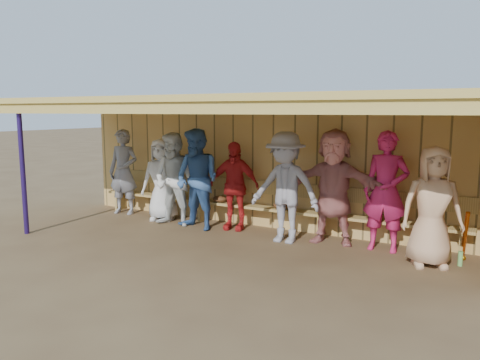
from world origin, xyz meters
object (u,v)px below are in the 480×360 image
at_px(player_a, 124,172).
at_px(player_h, 432,207).
at_px(player_g, 386,191).
at_px(player_extra, 175,180).
at_px(player_f, 333,187).
at_px(player_e, 285,188).
at_px(bench, 259,202).
at_px(player_b, 162,179).
at_px(player_c, 197,180).
at_px(player_d, 234,186).

relative_size(player_a, player_h, 1.06).
xyz_separation_m(player_g, player_extra, (-4.01, -0.34, -0.06)).
height_order(player_h, player_extra, player_extra).
bearing_deg(player_f, player_e, -160.62).
bearing_deg(bench, player_b, -170.02).
bearing_deg(player_extra, player_g, 1.04).
xyz_separation_m(player_b, player_e, (2.93, -0.29, 0.11)).
relative_size(player_h, bench, 0.23).
xyz_separation_m(player_a, player_c, (2.22, -0.36, 0.03)).
bearing_deg(player_c, player_e, 8.24).
xyz_separation_m(player_c, player_e, (1.83, 0.01, -0.01)).
bearing_deg(player_c, player_extra, -173.40).
height_order(player_d, player_f, player_f).
xyz_separation_m(player_d, player_g, (2.85, 0.00, 0.14)).
height_order(player_c, bench, player_c).
relative_size(player_e, player_f, 0.97).
bearing_deg(player_e, player_b, 174.69).
bearing_deg(bench, player_a, -174.59).
xyz_separation_m(player_c, player_d, (0.60, 0.36, -0.12)).
xyz_separation_m(player_b, player_h, (5.32, -0.40, 0.03)).
xyz_separation_m(player_a, player_extra, (1.67, -0.34, -0.01)).
bearing_deg(player_a, player_extra, -22.75).
bearing_deg(player_b, player_f, -18.48).
relative_size(player_e, player_h, 1.08).
xyz_separation_m(player_a, player_h, (6.45, -0.46, -0.05)).
distance_m(player_d, player_e, 1.28).
bearing_deg(player_g, player_c, -175.84).
bearing_deg(player_extra, player_d, 12.63).
bearing_deg(player_a, player_d, -11.23).
distance_m(player_c, player_d, 0.71).
distance_m(player_c, player_g, 3.47).
height_order(player_extra, bench, player_extra).
bearing_deg(player_d, player_e, -25.93).
height_order(player_a, player_b, player_a).
bearing_deg(player_g, player_e, -169.55).
bearing_deg(player_h, player_a, 153.74).
bearing_deg(player_d, player_c, -159.63).
bearing_deg(player_d, player_g, -10.08).
bearing_deg(player_d, player_b, 172.07).
bearing_deg(player_h, bench, 144.42).
height_order(player_a, player_d, player_a).
bearing_deg(player_e, player_h, -2.52).
relative_size(player_g, bench, 0.26).
bearing_deg(player_c, player_f, 15.92).
xyz_separation_m(player_extra, bench, (1.55, 0.65, -0.40)).
xyz_separation_m(player_d, player_e, (1.23, -0.35, 0.11)).
relative_size(player_d, player_g, 0.86).
bearing_deg(player_b, player_g, -18.68).
xyz_separation_m(player_d, bench, (0.39, 0.31, -0.32)).
distance_m(player_f, bench, 1.67).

